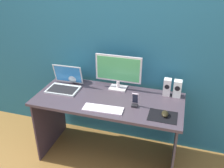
{
  "coord_description": "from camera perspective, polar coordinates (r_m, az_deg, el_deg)",
  "views": [
    {
      "loc": [
        0.64,
        -1.99,
        1.94
      ],
      "look_at": [
        0.04,
        -0.02,
        0.9
      ],
      "focal_mm": 39.1,
      "sensor_mm": 36.0,
      "label": 1
    }
  ],
  "objects": [
    {
      "name": "speaker_near_monitor",
      "position": [
        2.5,
        12.76,
        -0.7
      ],
      "size": [
        0.07,
        0.08,
        0.18
      ],
      "color": "silver",
      "rests_on": "desk"
    },
    {
      "name": "laptop",
      "position": [
        2.63,
        -10.99,
        -0.06
      ],
      "size": [
        0.33,
        0.29,
        0.23
      ],
      "color": "silver",
      "rests_on": "desk"
    },
    {
      "name": "desk",
      "position": [
        2.49,
        -0.83,
        -6.3
      ],
      "size": [
        1.46,
        0.66,
        0.73
      ],
      "color": "#443942",
      "rests_on": "ground_plane"
    },
    {
      "name": "mousepad",
      "position": [
        2.19,
        11.76,
        -7.38
      ],
      "size": [
        0.25,
        0.2,
        0.0
      ],
      "primitive_type": "cube",
      "color": "black",
      "rests_on": "desk"
    },
    {
      "name": "fishbowl",
      "position": [
        2.74,
        -8.73,
        1.96
      ],
      "size": [
        0.16,
        0.16,
        0.16
      ],
      "primitive_type": "sphere",
      "color": "silver",
      "rests_on": "desk"
    },
    {
      "name": "ground_plane",
      "position": [
        2.85,
        -0.75,
        -16.16
      ],
      "size": [
        8.0,
        8.0,
        0.0
      ],
      "primitive_type": "plane",
      "color": "olive"
    },
    {
      "name": "monitor",
      "position": [
        2.51,
        1.47,
        3.06
      ],
      "size": [
        0.48,
        0.14,
        0.37
      ],
      "color": "silver",
      "rests_on": "desk"
    },
    {
      "name": "keyboard_external",
      "position": [
        2.24,
        -2.11,
        -5.83
      ],
      "size": [
        0.38,
        0.15,
        0.01
      ],
      "primitive_type": "cube",
      "rotation": [
        0.0,
        0.0,
        0.06
      ],
      "color": "white",
      "rests_on": "desk"
    },
    {
      "name": "wall_back",
      "position": [
        2.58,
        1.91,
        11.17
      ],
      "size": [
        6.0,
        0.04,
        2.5
      ],
      "primitive_type": "cube",
      "color": "#24647C",
      "rests_on": "ground_plane"
    },
    {
      "name": "speaker_right",
      "position": [
        2.5,
        15.04,
        -1.04
      ],
      "size": [
        0.08,
        0.08,
        0.17
      ],
      "color": "white",
      "rests_on": "desk"
    },
    {
      "name": "mouse",
      "position": [
        2.19,
        12.29,
        -6.81
      ],
      "size": [
        0.07,
        0.1,
        0.04
      ],
      "primitive_type": "ellipsoid",
      "rotation": [
        0.0,
        0.0,
        0.08
      ],
      "color": "black",
      "rests_on": "mousepad"
    },
    {
      "name": "phone_in_dock",
      "position": [
        2.27,
        5.4,
        -4.14
      ],
      "size": [
        0.06,
        0.06,
        0.14
      ],
      "color": "black",
      "rests_on": "desk"
    }
  ]
}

